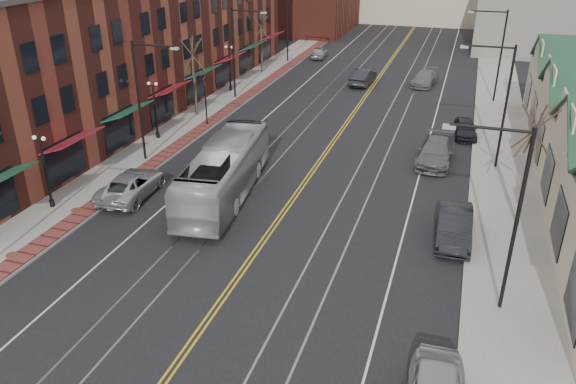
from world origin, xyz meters
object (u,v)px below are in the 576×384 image
Objects in this scene: transit_bus at (224,171)px; parked_car_c at (436,152)px; parked_car_d at (465,128)px; parked_suv at (132,185)px; parked_car_b at (454,226)px.

transit_bus reaches higher than parked_car_c.
parked_car_c is 1.37× the size of parked_car_d.
parked_car_d is (1.74, 5.99, -0.11)m from parked_car_c.
parked_car_d is (13.29, 15.17, -0.94)m from transit_bus.
parked_car_d is (18.60, 16.86, -0.06)m from parked_suv.
parked_suv reaches higher than parked_car_d.
transit_bus is 20.19m from parked_car_d.
parked_car_c is at bearing 97.68° from parked_car_b.
parked_car_b is (13.29, -1.12, -0.82)m from transit_bus.
parked_suv is at bearing 179.85° from parked_car_b.
parked_suv is at bearing -144.65° from parked_car_c.
parked_car_c is 6.24m from parked_car_d.
transit_bus reaches higher than parked_car_d.
transit_bus is 2.17× the size of parked_suv.
parked_car_c is (-1.74, 10.30, -0.01)m from parked_car_b.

